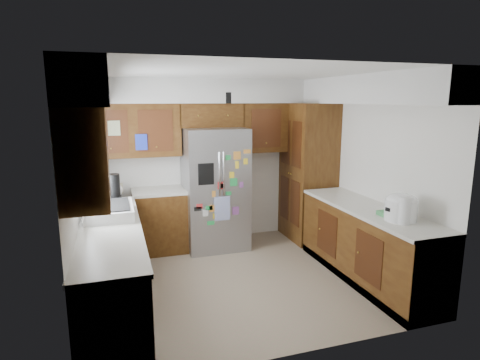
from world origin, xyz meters
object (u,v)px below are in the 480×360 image
pantry (308,172)px  paper_towel (404,210)px  fridge (215,189)px  rice_cooker (401,206)px

pantry → paper_towel: pantry is taller
fridge → rice_cooker: fridge is taller
pantry → fridge: pantry is taller
paper_towel → pantry: bearing=88.6°
pantry → paper_towel: 2.29m
pantry → paper_towel: bearing=-91.4°
pantry → fridge: size_ratio=1.19×
paper_towel → rice_cooker: bearing=65.3°
rice_cooker → paper_towel: rice_cooker is taller
fridge → rice_cooker: 2.69m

